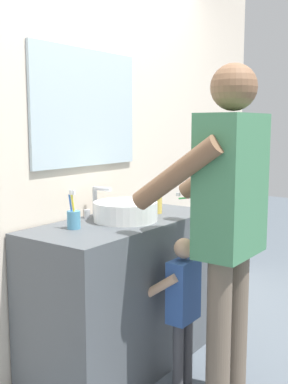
% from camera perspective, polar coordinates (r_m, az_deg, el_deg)
% --- Properties ---
extents(ground_plane, '(14.00, 14.00, 0.00)m').
position_cam_1_polar(ground_plane, '(2.85, 2.63, -21.84)').
color(ground_plane, slate).
extents(back_wall, '(4.40, 0.10, 2.70)m').
position_cam_1_polar(back_wall, '(2.86, -7.69, 6.64)').
color(back_wall, beige).
rests_on(back_wall, ground).
extents(vanity_cabinet, '(1.22, 0.54, 0.88)m').
position_cam_1_polar(vanity_cabinet, '(2.82, -2.52, -12.25)').
color(vanity_cabinet, '#4C5156').
rests_on(vanity_cabinet, ground).
extents(sink_basin, '(0.36, 0.36, 0.11)m').
position_cam_1_polar(sink_basin, '(2.68, -2.25, -2.31)').
color(sink_basin, white).
rests_on(sink_basin, vanity_cabinet).
extents(faucet, '(0.18, 0.14, 0.18)m').
position_cam_1_polar(faucet, '(2.81, -5.78, -1.33)').
color(faucet, '#B7BABF').
rests_on(faucet, vanity_cabinet).
extents(toothbrush_cup, '(0.07, 0.07, 0.21)m').
position_cam_1_polar(toothbrush_cup, '(2.50, -8.52, -3.21)').
color(toothbrush_cup, '#4C8EB2').
rests_on(toothbrush_cup, vanity_cabinet).
extents(soap_bottle, '(0.06, 0.06, 0.17)m').
position_cam_1_polar(soap_bottle, '(2.90, 1.62, -1.28)').
color(soap_bottle, gold).
rests_on(soap_bottle, vanity_cabinet).
extents(child_toddler, '(0.26, 0.26, 0.84)m').
position_cam_1_polar(child_toddler, '(2.58, 4.64, -12.84)').
color(child_toddler, '#47474C').
rests_on(child_toddler, ground).
extents(adult_parent, '(0.53, 0.56, 1.71)m').
position_cam_1_polar(adult_parent, '(2.33, 10.10, -1.76)').
color(adult_parent, '#6B5B4C').
rests_on(adult_parent, ground).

